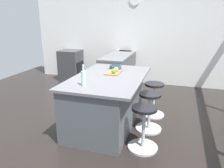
{
  "coord_description": "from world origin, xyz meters",
  "views": [
    {
      "loc": [
        3.21,
        1.32,
        1.86
      ],
      "look_at": [
        -0.13,
        0.27,
        0.76
      ],
      "focal_mm": 34.47,
      "sensor_mm": 36.0,
      "label": 1
    }
  ],
  "objects_px": {
    "kitchen_island": "(107,100)",
    "cutting_board": "(113,73)",
    "stool_middle": "(149,113)",
    "water_bottle": "(83,78)",
    "apple_yellow": "(116,69)",
    "stool_near_camera": "(143,129)",
    "fruit_bowl": "(115,67)",
    "apple_green": "(114,71)",
    "oven_range": "(71,65)",
    "stool_by_window": "(154,101)"
  },
  "relations": [
    {
      "from": "kitchen_island",
      "to": "cutting_board",
      "type": "relative_size",
      "value": 5.14
    },
    {
      "from": "stool_middle",
      "to": "water_bottle",
      "type": "height_order",
      "value": "water_bottle"
    },
    {
      "from": "apple_yellow",
      "to": "water_bottle",
      "type": "height_order",
      "value": "water_bottle"
    },
    {
      "from": "stool_near_camera",
      "to": "fruit_bowl",
      "type": "distance_m",
      "value": 1.51
    },
    {
      "from": "fruit_bowl",
      "to": "stool_middle",
      "type": "bearing_deg",
      "value": 53.83
    },
    {
      "from": "apple_green",
      "to": "fruit_bowl",
      "type": "xyz_separation_m",
      "value": [
        -0.42,
        -0.1,
        -0.02
      ]
    },
    {
      "from": "apple_green",
      "to": "cutting_board",
      "type": "bearing_deg",
      "value": -157.53
    },
    {
      "from": "apple_yellow",
      "to": "apple_green",
      "type": "bearing_deg",
      "value": -1.14
    },
    {
      "from": "oven_range",
      "to": "stool_near_camera",
      "type": "distance_m",
      "value": 4.07
    },
    {
      "from": "stool_near_camera",
      "to": "apple_green",
      "type": "relative_size",
      "value": 7.98
    },
    {
      "from": "stool_middle",
      "to": "apple_green",
      "type": "relative_size",
      "value": 7.98
    },
    {
      "from": "kitchen_island",
      "to": "fruit_bowl",
      "type": "bearing_deg",
      "value": -179.13
    },
    {
      "from": "kitchen_island",
      "to": "stool_middle",
      "type": "xyz_separation_m",
      "value": [
        0.0,
        0.76,
        -0.14
      ]
    },
    {
      "from": "apple_yellow",
      "to": "apple_green",
      "type": "distance_m",
      "value": 0.14
    },
    {
      "from": "stool_by_window",
      "to": "stool_near_camera",
      "type": "height_order",
      "value": "same"
    },
    {
      "from": "stool_by_window",
      "to": "kitchen_island",
      "type": "bearing_deg",
      "value": -52.38
    },
    {
      "from": "apple_yellow",
      "to": "oven_range",
      "type": "bearing_deg",
      "value": -136.01
    },
    {
      "from": "stool_near_camera",
      "to": "apple_yellow",
      "type": "height_order",
      "value": "apple_yellow"
    },
    {
      "from": "cutting_board",
      "to": "water_bottle",
      "type": "height_order",
      "value": "water_bottle"
    },
    {
      "from": "oven_range",
      "to": "fruit_bowl",
      "type": "relative_size",
      "value": 3.89
    },
    {
      "from": "fruit_bowl",
      "to": "oven_range",
      "type": "bearing_deg",
      "value": -133.37
    },
    {
      "from": "kitchen_island",
      "to": "apple_yellow",
      "type": "distance_m",
      "value": 0.58
    },
    {
      "from": "oven_range",
      "to": "apple_green",
      "type": "relative_size",
      "value": 10.85
    },
    {
      "from": "apple_green",
      "to": "water_bottle",
      "type": "distance_m",
      "value": 0.78
    },
    {
      "from": "oven_range",
      "to": "water_bottle",
      "type": "bearing_deg",
      "value": 31.23
    },
    {
      "from": "fruit_bowl",
      "to": "stool_near_camera",
      "type": "bearing_deg",
      "value": 33.81
    },
    {
      "from": "oven_range",
      "to": "stool_by_window",
      "type": "distance_m",
      "value": 3.3
    },
    {
      "from": "cutting_board",
      "to": "apple_green",
      "type": "height_order",
      "value": "apple_green"
    },
    {
      "from": "oven_range",
      "to": "stool_by_window",
      "type": "relative_size",
      "value": 1.36
    },
    {
      "from": "stool_by_window",
      "to": "fruit_bowl",
      "type": "distance_m",
      "value": 0.98
    },
    {
      "from": "oven_range",
      "to": "water_bottle",
      "type": "relative_size",
      "value": 2.86
    },
    {
      "from": "stool_near_camera",
      "to": "water_bottle",
      "type": "xyz_separation_m",
      "value": [
        0.02,
        -0.9,
        0.7
      ]
    },
    {
      "from": "kitchen_island",
      "to": "stool_by_window",
      "type": "xyz_separation_m",
      "value": [
        -0.58,
        0.76,
        -0.14
      ]
    },
    {
      "from": "stool_by_window",
      "to": "apple_yellow",
      "type": "height_order",
      "value": "apple_yellow"
    },
    {
      "from": "stool_near_camera",
      "to": "apple_green",
      "type": "distance_m",
      "value": 1.17
    },
    {
      "from": "oven_range",
      "to": "apple_green",
      "type": "xyz_separation_m",
      "value": [
        2.29,
        2.07,
        0.5
      ]
    },
    {
      "from": "stool_middle",
      "to": "apple_green",
      "type": "height_order",
      "value": "apple_green"
    },
    {
      "from": "cutting_board",
      "to": "stool_near_camera",
      "type": "bearing_deg",
      "value": 41.28
    },
    {
      "from": "stool_by_window",
      "to": "apple_yellow",
      "type": "xyz_separation_m",
      "value": [
        0.31,
        -0.67,
        0.64
      ]
    },
    {
      "from": "kitchen_island",
      "to": "fruit_bowl",
      "type": "distance_m",
      "value": 0.74
    },
    {
      "from": "water_bottle",
      "to": "stool_middle",
      "type": "bearing_deg",
      "value": 123.82
    },
    {
      "from": "stool_near_camera",
      "to": "apple_green",
      "type": "bearing_deg",
      "value": -137.03
    },
    {
      "from": "oven_range",
      "to": "stool_middle",
      "type": "height_order",
      "value": "oven_range"
    },
    {
      "from": "oven_range",
      "to": "kitchen_island",
      "type": "distance_m",
      "value": 3.13
    },
    {
      "from": "kitchen_island",
      "to": "stool_by_window",
      "type": "height_order",
      "value": "kitchen_island"
    },
    {
      "from": "water_bottle",
      "to": "fruit_bowl",
      "type": "xyz_separation_m",
      "value": [
        -1.16,
        0.14,
        -0.08
      ]
    },
    {
      "from": "stool_by_window",
      "to": "oven_range",
      "type": "bearing_deg",
      "value": -123.91
    },
    {
      "from": "cutting_board",
      "to": "oven_range",
      "type": "bearing_deg",
      "value": -137.29
    },
    {
      "from": "cutting_board",
      "to": "stool_middle",
      "type": "bearing_deg",
      "value": 72.71
    },
    {
      "from": "stool_middle",
      "to": "apple_green",
      "type": "bearing_deg",
      "value": -101.48
    }
  ]
}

